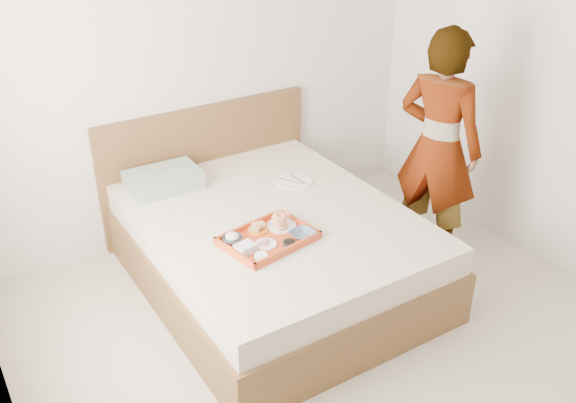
{
  "coord_description": "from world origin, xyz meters",
  "views": [
    {
      "loc": [
        -1.81,
        -1.99,
        2.5
      ],
      "look_at": [
        0.02,
        0.9,
        0.65
      ],
      "focal_mm": 39.33,
      "sensor_mm": 36.0,
      "label": 1
    }
  ],
  "objects_px": {
    "bed": "(273,249)",
    "tray": "(268,238)",
    "dinner_plate": "(294,181)",
    "person": "(438,148)"
  },
  "relations": [
    {
      "from": "person",
      "to": "tray",
      "type": "bearing_deg",
      "value": 70.01
    },
    {
      "from": "tray",
      "to": "dinner_plate",
      "type": "height_order",
      "value": "tray"
    },
    {
      "from": "bed",
      "to": "tray",
      "type": "bearing_deg",
      "value": -125.73
    },
    {
      "from": "tray",
      "to": "dinner_plate",
      "type": "relative_size",
      "value": 2.02
    },
    {
      "from": "bed",
      "to": "dinner_plate",
      "type": "xyz_separation_m",
      "value": [
        0.35,
        0.3,
        0.27
      ]
    },
    {
      "from": "tray",
      "to": "person",
      "type": "bearing_deg",
      "value": -9.72
    },
    {
      "from": "dinner_plate",
      "to": "bed",
      "type": "bearing_deg",
      "value": -139.41
    },
    {
      "from": "person",
      "to": "dinner_plate",
      "type": "bearing_deg",
      "value": 34.07
    },
    {
      "from": "bed",
      "to": "tray",
      "type": "distance_m",
      "value": 0.44
    },
    {
      "from": "tray",
      "to": "person",
      "type": "distance_m",
      "value": 1.36
    }
  ]
}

